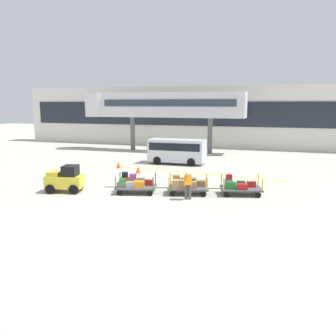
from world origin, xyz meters
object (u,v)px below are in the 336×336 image
object	(u,v)px
baggage_handler	(188,184)
shuttle_van	(177,149)
baggage_tug	(65,179)
baggage_cart_middle	(186,185)
baggage_cart_lead	(134,184)
baggage_cart_tail	(239,186)
safety_cone_near	(138,169)
safety_cone_far	(119,165)

from	to	relation	value
baggage_handler	shuttle_van	xyz separation A→B (m)	(-3.98, 11.00, 0.37)
baggage_tug	shuttle_van	bearing A→B (deg)	74.36
baggage_cart_middle	baggage_cart_lead	bearing A→B (deg)	-165.13
baggage_cart_tail	shuttle_van	distance (m)	11.14
safety_cone_near	baggage_cart_middle	bearing A→B (deg)	-43.68
baggage_tug	baggage_cart_tail	distance (m)	10.06
baggage_cart_middle	safety_cone_far	bearing A→B (deg)	139.64
baggage_cart_tail	baggage_handler	distance (m)	3.17
baggage_cart_tail	safety_cone_near	bearing A→B (deg)	152.83
baggage_cart_tail	safety_cone_near	world-z (taller)	baggage_cart_tail
baggage_cart_tail	safety_cone_near	size ratio (longest dim) A/B	5.61
baggage_handler	baggage_tug	bearing A→B (deg)	-174.96
baggage_cart_middle	baggage_cart_tail	world-z (taller)	baggage_cart_tail
baggage_handler	shuttle_van	world-z (taller)	shuttle_van
baggage_tug	safety_cone_far	distance (m)	8.14
safety_cone_near	safety_cone_far	size ratio (longest dim) A/B	1.00
baggage_cart_middle	baggage_tug	bearing A→B (deg)	-164.94
shuttle_van	safety_cone_near	bearing A→B (deg)	-106.82
baggage_cart_tail	baggage_handler	bearing A→B (deg)	-141.75
baggage_tug	shuttle_van	world-z (taller)	shuttle_van
baggage_tug	baggage_handler	xyz separation A→B (m)	(7.24, 0.64, 0.11)
baggage_cart_lead	shuttle_van	size ratio (longest dim) A/B	0.64
baggage_cart_lead	baggage_handler	distance (m)	3.37
baggage_tug	baggage_cart_tail	bearing A→B (deg)	14.93
shuttle_van	safety_cone_near	xyz separation A→B (m)	(-1.50, -4.97, -0.96)
baggage_tug	shuttle_van	xyz separation A→B (m)	(3.26, 11.64, 0.48)
baggage_tug	safety_cone_far	xyz separation A→B (m)	(-0.56, 8.11, -0.48)
shuttle_van	safety_cone_far	bearing A→B (deg)	-137.21
baggage_tug	baggage_cart_tail	world-z (taller)	baggage_tug
baggage_handler	safety_cone_near	bearing A→B (deg)	132.25
baggage_handler	safety_cone_far	xyz separation A→B (m)	(-7.80, 7.47, -0.59)
shuttle_van	baggage_cart_tail	bearing A→B (deg)	-54.52
shuttle_van	safety_cone_near	distance (m)	5.28
baggage_handler	safety_cone_far	size ratio (longest dim) A/B	2.84
shuttle_van	safety_cone_far	xyz separation A→B (m)	(-3.82, -3.54, -0.96)
baggage_cart_tail	baggage_handler	xyz separation A→B (m)	(-2.47, -1.95, 0.38)
baggage_handler	shuttle_van	bearing A→B (deg)	109.88
baggage_cart_tail	shuttle_van	world-z (taller)	shuttle_van
baggage_cart_lead	baggage_cart_tail	bearing A→B (deg)	14.75
baggage_cart_tail	shuttle_van	bearing A→B (deg)	125.48
baggage_tug	baggage_cart_middle	size ratio (longest dim) A/B	0.75
baggage_cart_lead	safety_cone_near	xyz separation A→B (m)	(-2.16, 5.61, -0.26)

